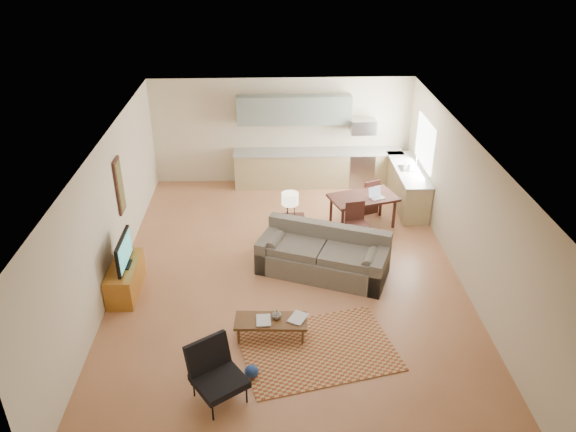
{
  "coord_description": "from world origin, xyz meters",
  "views": [
    {
      "loc": [
        -0.34,
        -8.98,
        6.08
      ],
      "look_at": [
        0.0,
        0.3,
        1.15
      ],
      "focal_mm": 35.0,
      "sensor_mm": 36.0,
      "label": 1
    }
  ],
  "objects_px": {
    "armchair": "(219,376)",
    "dining_table": "(362,211)",
    "tv_credenza": "(125,278)",
    "coffee_table": "(271,328)",
    "sofa": "(323,253)",
    "console_table": "(290,232)"
  },
  "relations": [
    {
      "from": "tv_credenza",
      "to": "dining_table",
      "type": "height_order",
      "value": "dining_table"
    },
    {
      "from": "coffee_table",
      "to": "console_table",
      "type": "bearing_deg",
      "value": 84.72
    },
    {
      "from": "coffee_table",
      "to": "dining_table",
      "type": "bearing_deg",
      "value": 64.11
    },
    {
      "from": "sofa",
      "to": "armchair",
      "type": "height_order",
      "value": "sofa"
    },
    {
      "from": "tv_credenza",
      "to": "armchair",
      "type": "bearing_deg",
      "value": -54.8
    },
    {
      "from": "sofa",
      "to": "dining_table",
      "type": "xyz_separation_m",
      "value": [
        1.05,
        1.86,
        -0.08
      ]
    },
    {
      "from": "armchair",
      "to": "dining_table",
      "type": "distance_m",
      "value": 5.76
    },
    {
      "from": "sofa",
      "to": "dining_table",
      "type": "distance_m",
      "value": 2.14
    },
    {
      "from": "sofa",
      "to": "armchair",
      "type": "bearing_deg",
      "value": -97.09
    },
    {
      "from": "console_table",
      "to": "tv_credenza",
      "type": "bearing_deg",
      "value": -155.4
    },
    {
      "from": "coffee_table",
      "to": "dining_table",
      "type": "height_order",
      "value": "dining_table"
    },
    {
      "from": "sofa",
      "to": "console_table",
      "type": "relative_size",
      "value": 3.64
    },
    {
      "from": "sofa",
      "to": "console_table",
      "type": "height_order",
      "value": "sofa"
    },
    {
      "from": "sofa",
      "to": "coffee_table",
      "type": "relative_size",
      "value": 2.16
    },
    {
      "from": "tv_credenza",
      "to": "coffee_table",
      "type": "bearing_deg",
      "value": -27.53
    },
    {
      "from": "dining_table",
      "to": "console_table",
      "type": "bearing_deg",
      "value": -170.06
    },
    {
      "from": "coffee_table",
      "to": "tv_credenza",
      "type": "distance_m",
      "value": 2.98
    },
    {
      "from": "sofa",
      "to": "dining_table",
      "type": "height_order",
      "value": "sofa"
    },
    {
      "from": "coffee_table",
      "to": "dining_table",
      "type": "relative_size",
      "value": 0.82
    },
    {
      "from": "coffee_table",
      "to": "armchair",
      "type": "bearing_deg",
      "value": -116.05
    },
    {
      "from": "tv_credenza",
      "to": "sofa",
      "type": "bearing_deg",
      "value": 7.48
    },
    {
      "from": "coffee_table",
      "to": "armchair",
      "type": "distance_m",
      "value": 1.54
    }
  ]
}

